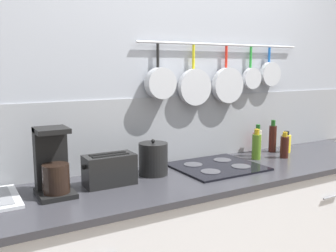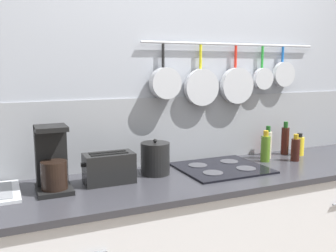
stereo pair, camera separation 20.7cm
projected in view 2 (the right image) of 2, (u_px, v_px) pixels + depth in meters
name	position (u px, v px, depth m)	size (l,w,h in m)	color
wall_back	(180.00, 104.00, 2.49)	(7.20, 0.15, 2.60)	#999EA8
cabinet_base	(205.00, 247.00, 2.30)	(3.06, 0.63, 0.85)	silver
countertop	(207.00, 177.00, 2.23)	(3.10, 0.65, 0.03)	#2D2D33
coffee_maker	(52.00, 164.00, 1.93)	(0.17, 0.21, 0.34)	black
toaster	(109.00, 168.00, 2.05)	(0.29, 0.14, 0.17)	black
kettle	(155.00, 158.00, 2.22)	(0.17, 0.17, 0.21)	black
cooktop	(221.00, 168.00, 2.35)	(0.53, 0.47, 0.01)	black
bottle_vinegar	(265.00, 148.00, 2.52)	(0.06, 0.06, 0.21)	#4C721E
bottle_cooking_wine	(268.00, 144.00, 2.61)	(0.06, 0.06, 0.23)	#BFB799
bottle_dish_soap	(267.00, 144.00, 2.71)	(0.05, 0.05, 0.18)	red
bottle_hot_sauce	(295.00, 149.00, 2.54)	(0.06, 0.06, 0.18)	#33140F
bottle_olive_oil	(285.00, 140.00, 2.73)	(0.06, 0.06, 0.24)	#33140F
bottle_sesame_oil	(299.00, 146.00, 2.70)	(0.07, 0.07, 0.16)	yellow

